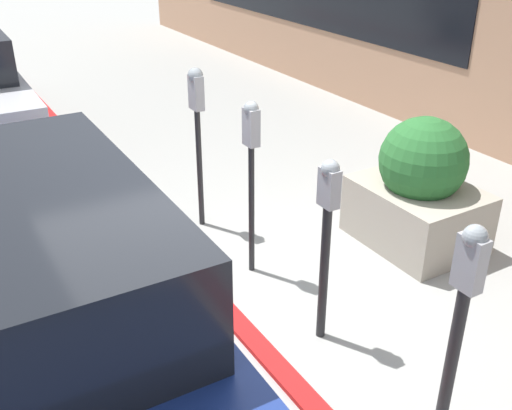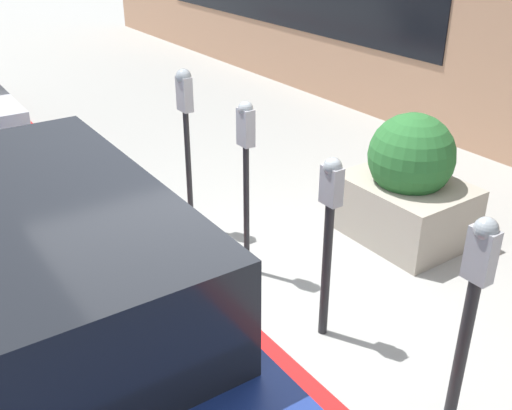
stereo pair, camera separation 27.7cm
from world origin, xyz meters
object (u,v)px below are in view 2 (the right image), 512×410
at_px(parking_meter_nearest, 472,300).
at_px(planter_box, 408,185).
at_px(parking_meter_middle, 246,154).
at_px(parking_meter_fourth, 186,115).
at_px(parking_meter_second, 329,223).
at_px(parked_car_middle, 19,314).

height_order(parking_meter_nearest, planter_box, parking_meter_nearest).
distance_m(parking_meter_nearest, parking_meter_middle, 2.18).
distance_m(parking_meter_middle, parking_meter_fourth, 1.00).
distance_m(parking_meter_second, parking_meter_fourth, 2.05).
distance_m(parking_meter_second, parked_car_middle, 2.05).
bearing_deg(parking_meter_nearest, parking_meter_middle, 1.52).
distance_m(parking_meter_nearest, parked_car_middle, 2.57).
bearing_deg(parking_meter_nearest, parking_meter_second, 3.56).
xyz_separation_m(parking_meter_fourth, planter_box, (-1.36, -1.59, -0.62)).
bearing_deg(parking_meter_fourth, parking_meter_middle, -179.88).
relative_size(planter_box, parked_car_middle, 0.27).
bearing_deg(planter_box, parking_meter_middle, 77.19).
relative_size(parking_meter_second, parked_car_middle, 0.32).
xyz_separation_m(parking_meter_second, parking_meter_middle, (1.05, -0.01, 0.17)).
bearing_deg(parking_meter_middle, parking_meter_nearest, -178.48).
xyz_separation_m(parking_meter_second, planter_box, (0.69, -1.60, -0.40)).
bearing_deg(parking_meter_second, parking_meter_nearest, -176.44).
bearing_deg(parking_meter_fourth, parked_car_middle, 129.68).
height_order(parking_meter_nearest, parked_car_middle, parked_car_middle).
xyz_separation_m(parking_meter_fourth, parked_car_middle, (-1.68, 2.03, -0.35)).
bearing_deg(parking_meter_nearest, parked_car_middle, 54.52).
relative_size(parking_meter_second, parking_meter_middle, 0.92).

